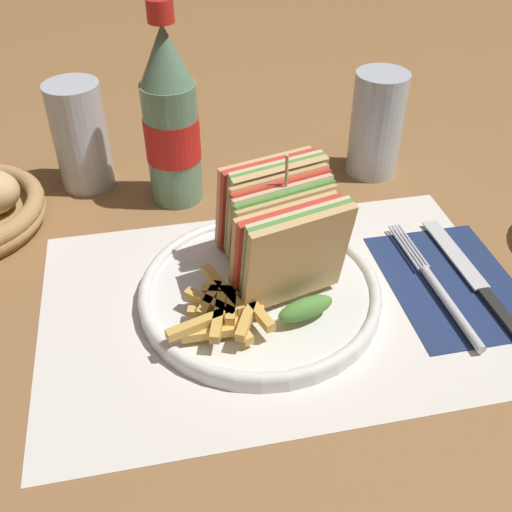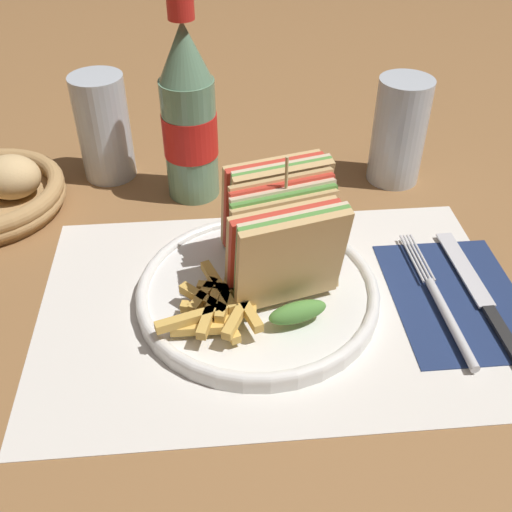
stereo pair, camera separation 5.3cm
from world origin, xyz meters
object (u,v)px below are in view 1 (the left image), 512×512
coke_bottle_near (171,122)px  glass_far (80,136)px  club_sandwich (282,232)px  knife (474,278)px  plate_main (260,291)px  fork (441,293)px  glass_near (376,131)px

coke_bottle_near → glass_far: (-0.11, 0.05, -0.03)m
club_sandwich → coke_bottle_near: size_ratio=0.74×
glass_far → knife: bearing=-35.3°
plate_main → coke_bottle_near: coke_bottle_near is taller
glass_far → coke_bottle_near: bearing=-26.1°
club_sandwich → knife: (0.20, -0.04, -0.06)m
club_sandwich → glass_far: (-0.20, 0.24, -0.00)m
club_sandwich → fork: size_ratio=0.89×
fork → knife: 0.05m
plate_main → glass_far: (-0.17, 0.26, 0.06)m
coke_bottle_near → glass_far: size_ratio=1.77×
knife → club_sandwich: bearing=167.9°
glass_far → club_sandwich: bearing=-51.1°
plate_main → club_sandwich: club_sandwich is taller
coke_bottle_near → glass_far: bearing=153.9°
coke_bottle_near → glass_near: (0.26, 0.01, -0.04)m
coke_bottle_near → glass_far: coke_bottle_near is taller
fork → glass_far: glass_far is taller
fork → glass_near: 0.26m
plate_main → knife: (0.22, -0.02, -0.00)m
fork → knife: size_ratio=0.98×
glass_near → fork: bearing=-94.1°
plate_main → fork: size_ratio=1.23×
club_sandwich → coke_bottle_near: 0.21m
knife → glass_far: (-0.40, 0.28, 0.06)m
fork → glass_far: size_ratio=1.46×
fork → coke_bottle_near: size_ratio=0.83×
fork → knife: fork is taller
glass_far → fork: bearing=-40.3°
knife → glass_far: bearing=142.9°
club_sandwich → glass_far: 0.31m
plate_main → glass_far: bearing=123.5°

